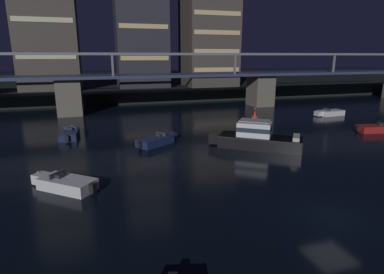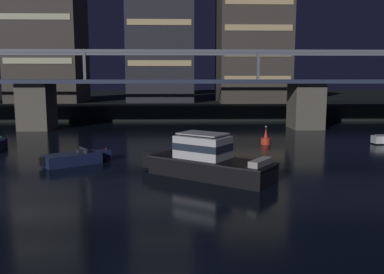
# 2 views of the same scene
# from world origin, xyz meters

# --- Properties ---
(far_riverbank) EXTENTS (240.00, 80.00, 2.20)m
(far_riverbank) POSITION_xyz_m (0.00, 86.76, 1.10)
(far_riverbank) COLOR black
(far_riverbank) RESTS_ON ground
(river_bridge) EXTENTS (104.50, 6.40, 9.38)m
(river_bridge) POSITION_xyz_m (-0.00, 38.75, 4.37)
(river_bridge) COLOR #605B51
(river_bridge) RESTS_ON ground
(tower_west_tall) EXTENTS (10.85, 9.02, 31.95)m
(tower_west_tall) POSITION_xyz_m (-2.24, 58.57, 18.02)
(tower_west_tall) COLOR #282833
(tower_west_tall) RESTS_ON far_riverbank
(tower_central) EXTENTS (11.16, 11.61, 19.73)m
(tower_central) POSITION_xyz_m (12.85, 57.47, 11.91)
(tower_central) COLOR #423D38
(tower_central) RESTS_ON far_riverbank
(cabin_cruiser_near_left) EXTENTS (8.59, 7.05, 2.79)m
(cabin_cruiser_near_left) POSITION_xyz_m (2.51, 13.93, 1.05)
(cabin_cruiser_near_left) COLOR black
(cabin_cruiser_near_left) RESTS_ON ground
(speedboat_near_right) EXTENTS (4.76, 3.87, 1.16)m
(speedboat_near_right) POSITION_xyz_m (-6.76, 18.10, 0.41)
(speedboat_near_right) COLOR #19234C
(speedboat_near_right) RESTS_ON ground
(channel_buoy) EXTENTS (0.90, 0.90, 1.76)m
(channel_buoy) POSITION_xyz_m (8.95, 26.54, 0.48)
(channel_buoy) COLOR red
(channel_buoy) RESTS_ON ground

